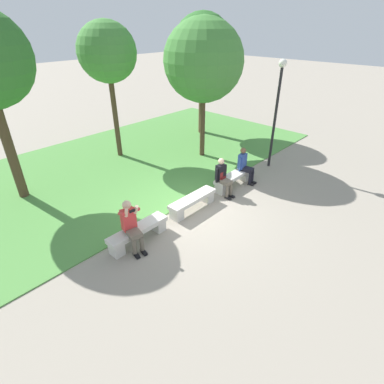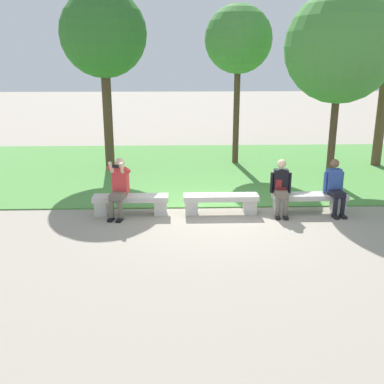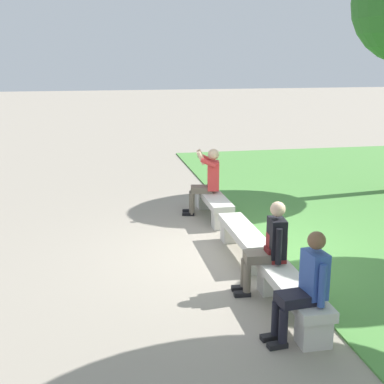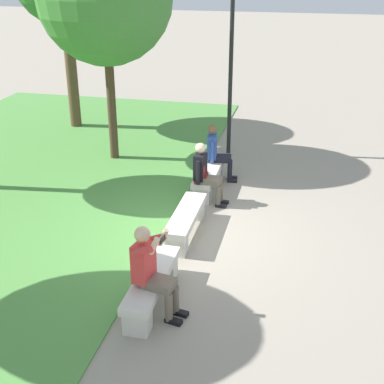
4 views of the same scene
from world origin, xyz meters
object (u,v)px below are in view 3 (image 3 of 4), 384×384
Objects in this scene: person_photographer at (207,178)px; person_companion at (305,284)px; bench_mid at (291,294)px; person_distant at (268,245)px; backpack at (276,248)px; bench_main at (213,203)px; bench_near at (243,238)px.

person_photographer is 4.92m from person_companion.
bench_mid is 0.80m from person_distant.
person_photographer is 3.08× the size of backpack.
person_distant is (3.68, 0.01, -0.06)m from person_photographer.
backpack is (3.69, 0.11, -0.11)m from person_photographer.
bench_main is 2.07m from bench_near.
bench_main is 1.00× the size of bench_mid.
person_companion is 2.94× the size of backpack.
person_photographer reaches higher than bench_near.
bench_main is 1.00× the size of bench_near.
person_photographer is 1.05× the size of person_distant.
bench_near is at bearing 177.23° from person_distant.
bench_mid is 4.40m from person_photographer.
bench_main and bench_mid have the same top height.
bench_main is 4.70m from person_companion.
bench_main is at bearing 17.64° from person_photographer.
person_companion is at bearing -6.95° from bench_mid.
bench_mid is 4.02× the size of backpack.
person_photographer is at bearing -179.88° from person_companion.
bench_main is 1.36× the size of person_companion.
bench_main is at bearing 179.19° from person_companion.
person_photographer is 3.68m from person_distant.
person_photographer reaches higher than person_companion.
bench_main is 3.47m from backpack.
bench_near is 1.42m from person_distant.
bench_mid is at bearing 0.00° from bench_near.
person_distant is at bearing 0.15° from person_photographer.
bench_mid is 1.30× the size of person_photographer.
person_companion is (4.68, -0.07, 0.38)m from bench_main.
backpack reaches higher than bench_near.
bench_main is 0.51m from person_photographer.
person_distant is 2.94× the size of backpack.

